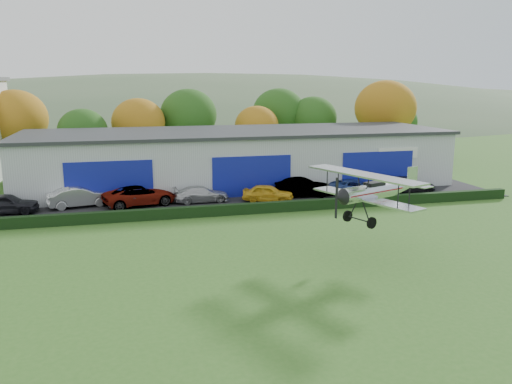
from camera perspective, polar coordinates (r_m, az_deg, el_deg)
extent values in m
plane|color=#32611E|center=(24.13, 0.46, -12.18)|extent=(300.00, 300.00, 0.00)
cube|color=black|center=(44.27, -2.65, -0.88)|extent=(48.00, 9.00, 0.05)
cube|color=black|center=(39.62, -1.26, -1.85)|extent=(46.00, 0.60, 0.80)
cube|color=#B2B7BC|center=(50.96, -2.05, 3.66)|extent=(40.00, 12.00, 5.00)
cube|color=#2D3033|center=(50.64, -2.08, 6.63)|extent=(40.60, 12.60, 0.30)
cube|color=#131B93|center=(44.02, -15.79, 0.96)|extent=(7.00, 0.12, 3.60)
cube|color=#131B93|center=(45.25, -0.43, 1.71)|extent=(7.00, 0.12, 3.60)
cube|color=#131B93|center=(49.45, 13.21, 2.27)|extent=(7.00, 0.12, 3.60)
cylinder|color=#3D2614|center=(62.90, -24.55, 3.32)|extent=(0.36, 0.36, 3.15)
ellipsoid|color=#9F6E13|center=(62.47, -24.91, 7.36)|extent=(6.84, 6.84, 6.16)
cylinder|color=#3D2614|center=(60.09, -18.28, 3.11)|extent=(0.36, 0.36, 2.45)
ellipsoid|color=#1E4C14|center=(59.69, -18.50, 6.39)|extent=(5.32, 5.32, 4.79)
cylinder|color=#3D2614|center=(61.90, -12.62, 3.83)|extent=(0.36, 0.36, 2.80)
ellipsoid|color=#9F6E13|center=(61.48, -12.78, 7.48)|extent=(6.08, 6.08, 5.47)
cylinder|color=#3D2614|center=(64.29, -7.32, 4.47)|extent=(0.36, 0.36, 3.15)
ellipsoid|color=#1E4C14|center=(63.86, -7.42, 8.44)|extent=(6.84, 6.84, 6.16)
cylinder|color=#3D2614|center=(63.83, 0.07, 4.20)|extent=(0.36, 0.36, 2.45)
ellipsoid|color=#9F6E13|center=(63.46, 0.08, 7.30)|extent=(5.32, 5.32, 4.79)
cylinder|color=#3D2614|center=(68.08, 6.22, 4.77)|extent=(0.36, 0.36, 2.80)
ellipsoid|color=#1E4C14|center=(67.70, 6.30, 8.09)|extent=(6.08, 6.08, 5.47)
cylinder|color=#3D2614|center=(67.67, 13.80, 4.75)|extent=(0.36, 0.36, 3.50)
ellipsoid|color=#9F6E13|center=(67.26, 14.01, 8.93)|extent=(7.60, 7.60, 6.84)
cylinder|color=#3D2614|center=(73.13, 15.10, 4.78)|extent=(0.36, 0.36, 2.45)
ellipsoid|color=#1E4C14|center=(72.80, 15.25, 7.49)|extent=(5.32, 5.32, 4.79)
cylinder|color=#3D2614|center=(68.67, 2.50, 5.04)|extent=(0.36, 0.36, 3.15)
ellipsoid|color=#1E4C14|center=(68.28, 2.53, 8.75)|extent=(6.84, 6.84, 6.16)
ellipsoid|color=#4C6642|center=(165.26, -5.12, 3.15)|extent=(320.00, 196.00, 56.00)
ellipsoid|color=#4C6642|center=(188.53, 16.45, 5.48)|extent=(240.00, 126.00, 36.00)
imported|color=black|center=(43.68, -25.73, -1.17)|extent=(4.69, 2.10, 1.57)
imported|color=silver|center=(43.93, -18.81, -0.50)|extent=(5.22, 2.79, 1.63)
imported|color=gray|center=(43.02, -12.64, -0.40)|extent=(6.35, 4.21, 1.62)
imported|color=silver|center=(43.49, -6.03, -0.24)|extent=(4.65, 2.02, 1.33)
imported|color=gold|center=(43.36, 1.33, -0.13)|extent=(4.57, 3.20, 1.44)
imported|color=gray|center=(45.46, 5.27, 0.51)|extent=(5.15, 2.35, 1.64)
imported|color=navy|center=(46.97, 10.95, 0.53)|extent=(5.30, 4.00, 1.34)
imported|color=black|center=(49.17, 16.42, 0.80)|extent=(5.14, 2.99, 1.40)
cylinder|color=silver|center=(29.58, 12.19, -0.06)|extent=(3.88, 2.24, 0.90)
cone|color=silver|center=(31.85, 15.85, 0.60)|extent=(2.39, 1.65, 0.90)
cone|color=black|center=(28.05, 9.22, -0.60)|extent=(0.80, 1.02, 0.90)
cube|color=#9E0714|center=(29.79, 12.59, 0.11)|extent=(4.26, 2.40, 0.06)
cube|color=black|center=(29.87, 12.88, 0.85)|extent=(1.34, 1.00, 0.25)
cube|color=silver|center=(29.50, 11.91, -0.68)|extent=(3.81, 7.19, 0.10)
cube|color=silver|center=(29.09, 11.75, 1.88)|extent=(4.05, 7.60, 0.10)
cylinder|color=black|center=(27.37, 15.34, -0.37)|extent=(0.08, 0.08, 1.31)
cylinder|color=black|center=(28.06, 16.51, -0.14)|extent=(0.08, 0.08, 1.31)
cylinder|color=black|center=(30.84, 7.82, 1.31)|extent=(0.08, 0.08, 1.31)
cylinder|color=black|center=(31.45, 9.02, 1.48)|extent=(0.08, 0.08, 1.31)
cylinder|color=black|center=(28.92, 12.23, 1.09)|extent=(0.13, 0.22, 0.75)
cylinder|color=black|center=(29.39, 11.22, 1.30)|extent=(0.13, 0.22, 0.75)
cylinder|color=black|center=(29.06, 11.94, -1.99)|extent=(0.32, 0.68, 1.23)
cylinder|color=black|center=(29.62, 10.73, -1.68)|extent=(0.32, 0.68, 1.23)
cylinder|color=black|center=(29.48, 11.28, -2.97)|extent=(0.76, 1.80, 0.07)
cylinder|color=black|center=(28.90, 12.58, -3.33)|extent=(0.65, 0.37, 0.64)
cylinder|color=black|center=(30.08, 10.03, -2.62)|extent=(0.65, 0.37, 0.64)
cylinder|color=black|center=(32.44, 16.60, 0.31)|extent=(0.37, 0.19, 0.42)
cube|color=silver|center=(32.38, 16.63, 0.83)|extent=(1.80, 2.76, 0.06)
cube|color=silver|center=(32.37, 16.79, 1.72)|extent=(0.86, 0.39, 1.10)
cube|color=black|center=(27.86, 8.82, -0.67)|extent=(0.10, 0.13, 2.21)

